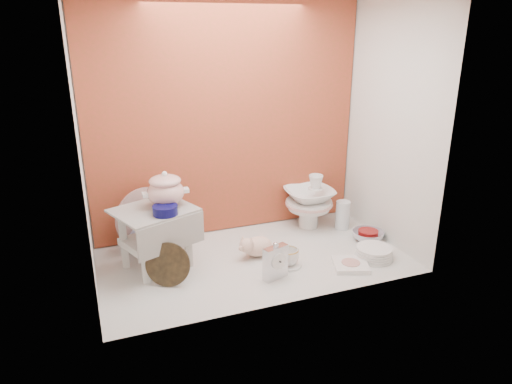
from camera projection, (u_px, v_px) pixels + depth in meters
ground at (254, 259)px, 2.80m from camera, size 1.80×1.80×0.00m
niche_shell at (243, 99)px, 2.65m from camera, size 1.86×1.03×1.53m
step_stool at (156, 238)px, 2.66m from camera, size 0.52×0.49×0.36m
soup_tureen at (165, 189)px, 2.61m from camera, size 0.26×0.26×0.21m
cobalt_bowl at (165, 210)px, 2.52m from camera, size 0.15×0.15×0.05m
floral_platter at (146, 218)px, 2.89m from camera, size 0.39×0.18×0.39m
blue_white_vase at (143, 232)px, 2.89m from camera, size 0.30×0.30×0.23m
lacquer_tray at (168, 265)px, 2.49m from camera, size 0.25×0.16×0.24m
mantel_clock at (275, 261)px, 2.56m from camera, size 0.15×0.09×0.21m
plush_pig at (258, 246)px, 2.82m from camera, size 0.24×0.18×0.13m
teacup_saucer at (288, 265)px, 2.73m from camera, size 0.17×0.17×0.01m
gold_rim_teacup at (288, 256)px, 2.71m from camera, size 0.14×0.14×0.10m
lattice_dish at (351, 265)px, 2.71m from camera, size 0.25×0.25×0.03m
dinner_plate_stack at (374, 253)px, 2.80m from camera, size 0.30×0.30×0.07m
crystal_bowl at (368, 236)px, 3.04m from camera, size 0.21×0.21×0.06m
clear_glass_vase at (343, 215)px, 3.21m from camera, size 0.11×0.11×0.20m
porcelain_tower at (309, 201)px, 3.20m from camera, size 0.43×0.43×0.38m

